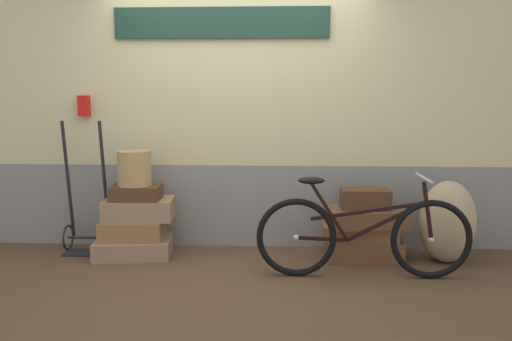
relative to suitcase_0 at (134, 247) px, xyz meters
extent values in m
cube|color=#513823|center=(0.95, -0.39, -0.11)|extent=(9.03, 5.20, 0.06)
cube|color=gray|center=(0.95, 0.46, 0.32)|extent=(7.03, 0.20, 0.81)
cube|color=#CCBC84|center=(0.95, 0.46, 1.62)|extent=(7.03, 0.20, 1.78)
cube|color=#193828|center=(0.81, 0.34, 2.08)|extent=(2.03, 0.04, 0.29)
cube|color=red|center=(-0.53, 0.32, 1.31)|extent=(0.10, 0.08, 0.20)
cube|color=#937051|center=(0.00, 0.00, 0.00)|extent=(0.73, 0.52, 0.17)
cube|color=olive|center=(0.00, 0.02, 0.17)|extent=(0.59, 0.42, 0.18)
cube|color=#937051|center=(0.06, 0.04, 0.36)|extent=(0.66, 0.46, 0.19)
cube|color=#4C2D19|center=(0.04, 0.00, 0.52)|extent=(0.45, 0.31, 0.13)
cube|color=brown|center=(2.14, 0.04, 0.01)|extent=(0.69, 0.43, 0.19)
cube|color=brown|center=(2.11, 0.03, 0.17)|extent=(0.70, 0.42, 0.13)
cube|color=brown|center=(2.15, -0.01, 0.32)|extent=(0.72, 0.47, 0.16)
cube|color=#4C2D19|center=(2.14, -0.01, 0.49)|extent=(0.44, 0.26, 0.18)
cylinder|color=#A8844C|center=(0.03, 0.01, 0.75)|extent=(0.31, 0.31, 0.32)
torus|color=black|center=(-0.69, 0.16, 0.04)|extent=(0.02, 0.25, 0.25)
torus|color=black|center=(-0.28, 0.16, 0.04)|extent=(0.02, 0.25, 0.25)
cylinder|color=black|center=(-0.48, 0.16, 0.04)|extent=(0.41, 0.02, 0.02)
cylinder|color=black|center=(-0.66, 0.16, 0.61)|extent=(0.03, 0.16, 1.14)
cylinder|color=black|center=(-0.31, 0.16, 0.61)|extent=(0.03, 0.16, 1.14)
cube|color=black|center=(-0.48, 0.05, -0.08)|extent=(0.37, 0.22, 0.02)
ellipsoid|color=tan|center=(2.87, -0.04, 0.29)|extent=(0.50, 0.42, 0.74)
torus|color=black|center=(1.50, -0.46, 0.25)|extent=(0.66, 0.06, 0.66)
sphere|color=#B2B2B7|center=(1.50, -0.46, 0.25)|extent=(0.05, 0.05, 0.05)
torus|color=black|center=(2.60, -0.47, 0.25)|extent=(0.66, 0.06, 0.66)
sphere|color=#B2B2B7|center=(2.60, -0.47, 0.25)|extent=(0.05, 0.05, 0.05)
cube|color=black|center=(2.22, -0.47, 0.39)|extent=(0.61, 0.03, 0.34)
cube|color=black|center=(1.77, -0.46, 0.47)|extent=(0.33, 0.03, 0.49)
cube|color=black|center=(1.71, -0.46, 0.24)|extent=(0.42, 0.03, 0.04)
cube|color=black|center=(2.07, -0.47, 0.48)|extent=(0.91, 0.03, 0.17)
cube|color=black|center=(2.56, -0.47, 0.49)|extent=(0.11, 0.03, 0.48)
ellipsoid|color=black|center=(1.62, -0.46, 0.73)|extent=(0.22, 0.09, 0.06)
cylinder|color=#A5A5AD|center=(2.52, -0.47, 0.75)|extent=(0.03, 0.46, 0.02)
camera|label=1|loc=(1.36, -4.53, 1.41)|focal=35.59mm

